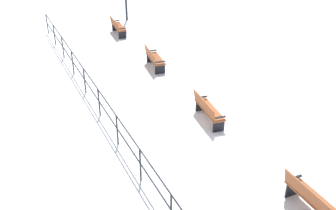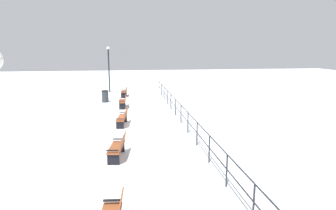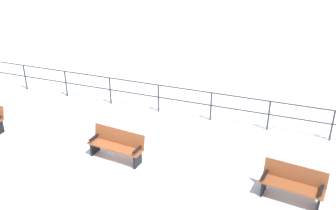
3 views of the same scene
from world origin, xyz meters
name	(u,v)px [view 3 (image 3 of 3)]	position (x,y,z in m)	size (l,w,h in m)	color
ground_plane	(115,161)	(0.00, 0.00, 0.00)	(80.00, 80.00, 0.00)	white
bench_third	(117,144)	(-0.18, 0.01, 0.46)	(0.69, 1.73, 0.87)	brown
bench_fourth	(293,184)	(-0.06, 4.93, 0.46)	(0.74, 1.60, 0.88)	brown
waterfront_railing	(158,93)	(-3.44, 0.00, 0.72)	(0.05, 23.42, 1.07)	#26282D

